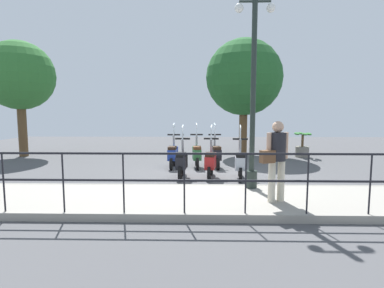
{
  "coord_description": "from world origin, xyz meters",
  "views": [
    {
      "loc": [
        -9.3,
        0.28,
        1.91
      ],
      "look_at": [
        0.2,
        0.5,
        0.9
      ],
      "focal_mm": 28.0,
      "sensor_mm": 36.0,
      "label": 1
    }
  ],
  "objects_px": {
    "pedestrian_with_bag": "(276,155)",
    "scooter_near_0": "(240,162)",
    "tree_large": "(19,76)",
    "scooter_far_1": "(197,154)",
    "scooter_near_1": "(210,162)",
    "tree_distant": "(244,78)",
    "potted_palm": "(302,147)",
    "lamp_post_near": "(253,100)",
    "scooter_far_0": "(216,154)",
    "scooter_near_2": "(182,162)",
    "scooter_far_2": "(173,154)"
  },
  "relations": [
    {
      "from": "pedestrian_with_bag",
      "to": "scooter_near_0",
      "type": "distance_m",
      "value": 2.76
    },
    {
      "from": "tree_large",
      "to": "scooter_near_0",
      "type": "relative_size",
      "value": 3.2
    },
    {
      "from": "scooter_far_1",
      "to": "scooter_near_1",
      "type": "bearing_deg",
      "value": -169.22
    },
    {
      "from": "pedestrian_with_bag",
      "to": "scooter_near_1",
      "type": "distance_m",
      "value": 3.08
    },
    {
      "from": "tree_large",
      "to": "scooter_near_1",
      "type": "relative_size",
      "value": 3.2
    },
    {
      "from": "scooter_far_1",
      "to": "scooter_near_0",
      "type": "bearing_deg",
      "value": -147.29
    },
    {
      "from": "tree_distant",
      "to": "tree_large",
      "type": "bearing_deg",
      "value": 94.05
    },
    {
      "from": "tree_large",
      "to": "scooter_near_1",
      "type": "distance_m",
      "value": 9.47
    },
    {
      "from": "potted_palm",
      "to": "lamp_post_near",
      "type": "bearing_deg",
      "value": 151.54
    },
    {
      "from": "tree_large",
      "to": "scooter_far_1",
      "type": "relative_size",
      "value": 3.2
    },
    {
      "from": "lamp_post_near",
      "to": "potted_palm",
      "type": "xyz_separation_m",
      "value": [
        5.89,
        -3.19,
        -1.74
      ]
    },
    {
      "from": "scooter_near_1",
      "to": "scooter_far_0",
      "type": "distance_m",
      "value": 1.64
    },
    {
      "from": "lamp_post_near",
      "to": "scooter_near_1",
      "type": "relative_size",
      "value": 2.96
    },
    {
      "from": "tree_distant",
      "to": "scooter_far_0",
      "type": "xyz_separation_m",
      "value": [
        -3.24,
        1.4,
        -2.94
      ]
    },
    {
      "from": "potted_palm",
      "to": "scooter_near_2",
      "type": "xyz_separation_m",
      "value": [
        -4.23,
        4.92,
        0.04
      ]
    },
    {
      "from": "tree_large",
      "to": "tree_distant",
      "type": "relative_size",
      "value": 0.96
    },
    {
      "from": "scooter_far_0",
      "to": "scooter_far_1",
      "type": "distance_m",
      "value": 0.65
    },
    {
      "from": "lamp_post_near",
      "to": "scooter_near_1",
      "type": "distance_m",
      "value": 2.56
    },
    {
      "from": "potted_palm",
      "to": "scooter_far_2",
      "type": "xyz_separation_m",
      "value": [
        -2.66,
        5.31,
        0.04
      ]
    },
    {
      "from": "scooter_near_1",
      "to": "scooter_near_2",
      "type": "distance_m",
      "value": 0.83
    },
    {
      "from": "lamp_post_near",
      "to": "pedestrian_with_bag",
      "type": "xyz_separation_m",
      "value": [
        -1.1,
        -0.28,
        -1.1
      ]
    },
    {
      "from": "pedestrian_with_bag",
      "to": "scooter_far_2",
      "type": "relative_size",
      "value": 1.03
    },
    {
      "from": "tree_distant",
      "to": "scooter_near_1",
      "type": "distance_m",
      "value": 5.91
    },
    {
      "from": "scooter_near_0",
      "to": "scooter_near_1",
      "type": "relative_size",
      "value": 1.0
    },
    {
      "from": "potted_palm",
      "to": "scooter_far_1",
      "type": "height_order",
      "value": "scooter_far_1"
    },
    {
      "from": "tree_large",
      "to": "potted_palm",
      "type": "distance_m",
      "value": 12.42
    },
    {
      "from": "scooter_far_2",
      "to": "tree_large",
      "type": "bearing_deg",
      "value": 71.38
    },
    {
      "from": "pedestrian_with_bag",
      "to": "potted_palm",
      "type": "xyz_separation_m",
      "value": [
        6.99,
        -2.91,
        -0.63
      ]
    },
    {
      "from": "lamp_post_near",
      "to": "potted_palm",
      "type": "relative_size",
      "value": 4.3
    },
    {
      "from": "tree_large",
      "to": "scooter_far_2",
      "type": "xyz_separation_m",
      "value": [
        -2.63,
        -6.75,
        -2.96
      ]
    },
    {
      "from": "tree_large",
      "to": "scooter_near_0",
      "type": "bearing_deg",
      "value": -115.89
    },
    {
      "from": "tree_distant",
      "to": "scooter_far_0",
      "type": "relative_size",
      "value": 3.32
    },
    {
      "from": "lamp_post_near",
      "to": "scooter_near_2",
      "type": "relative_size",
      "value": 2.96
    },
    {
      "from": "potted_palm",
      "to": "scooter_far_2",
      "type": "relative_size",
      "value": 0.69
    },
    {
      "from": "scooter_near_2",
      "to": "scooter_far_1",
      "type": "relative_size",
      "value": 1.0
    },
    {
      "from": "tree_large",
      "to": "tree_distant",
      "type": "bearing_deg",
      "value": -85.95
    },
    {
      "from": "scooter_near_1",
      "to": "scooter_far_1",
      "type": "xyz_separation_m",
      "value": [
        1.62,
        0.4,
        0.0
      ]
    },
    {
      "from": "scooter_far_2",
      "to": "scooter_far_1",
      "type": "bearing_deg",
      "value": -81.67
    },
    {
      "from": "pedestrian_with_bag",
      "to": "scooter_far_2",
      "type": "bearing_deg",
      "value": 6.42
    },
    {
      "from": "pedestrian_with_bag",
      "to": "scooter_far_1",
      "type": "relative_size",
      "value": 1.03
    },
    {
      "from": "potted_palm",
      "to": "scooter_far_1",
      "type": "distance_m",
      "value": 5.18
    },
    {
      "from": "tree_large",
      "to": "scooter_near_2",
      "type": "xyz_separation_m",
      "value": [
        -4.2,
        -7.14,
        -2.96
      ]
    },
    {
      "from": "scooter_far_0",
      "to": "scooter_far_2",
      "type": "height_order",
      "value": "same"
    },
    {
      "from": "pedestrian_with_bag",
      "to": "tree_large",
      "type": "distance_m",
      "value": 11.73
    },
    {
      "from": "scooter_near_0",
      "to": "scooter_far_0",
      "type": "height_order",
      "value": "same"
    },
    {
      "from": "scooter_far_1",
      "to": "scooter_far_2",
      "type": "height_order",
      "value": "same"
    },
    {
      "from": "potted_palm",
      "to": "scooter_far_2",
      "type": "bearing_deg",
      "value": 116.6
    },
    {
      "from": "scooter_near_0",
      "to": "scooter_far_1",
      "type": "bearing_deg",
      "value": 41.76
    },
    {
      "from": "tree_distant",
      "to": "scooter_far_2",
      "type": "height_order",
      "value": "tree_distant"
    },
    {
      "from": "pedestrian_with_bag",
      "to": "scooter_far_2",
      "type": "distance_m",
      "value": 4.98
    }
  ]
}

